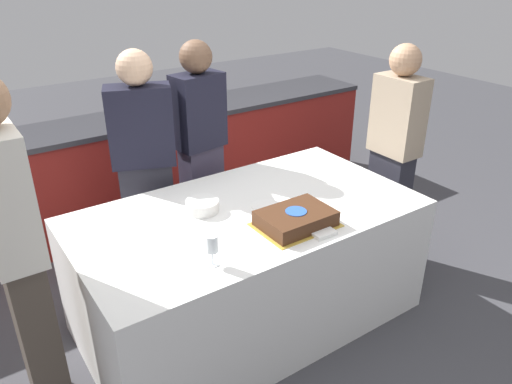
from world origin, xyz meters
TOP-DOWN VIEW (x-y plane):
  - ground_plane at (0.00, 0.00)m, footprint 14.00×14.00m
  - back_counter at (0.00, 1.63)m, footprint 4.40×0.58m
  - dining_table at (0.00, 0.00)m, footprint 2.01×1.11m
  - cake at (0.12, -0.30)m, footprint 0.43×0.32m
  - plate_stack at (-0.22, 0.14)m, footprint 0.19×0.19m
  - wine_glass at (-0.45, -0.37)m, footprint 0.06×0.06m
  - side_plate_near_cake at (0.12, -0.02)m, footprint 0.18×0.18m
  - utensil_pile at (0.18, -0.44)m, footprint 0.13×0.12m
  - person_cutting_cake at (0.12, 0.77)m, footprint 0.36×0.25m
  - person_seated_left at (-1.22, 0.00)m, footprint 0.23×0.38m
  - person_seated_right at (1.22, 0.00)m, footprint 0.21×0.34m
  - person_standing_back at (-0.30, 0.77)m, footprint 0.45×0.33m

SIDE VIEW (x-z plane):
  - ground_plane at x=0.00m, z-range 0.00..0.00m
  - dining_table at x=0.00m, z-range 0.00..0.78m
  - back_counter at x=0.00m, z-range 0.00..0.92m
  - side_plate_near_cake at x=0.12m, z-range 0.78..0.78m
  - utensil_pile at x=0.18m, z-range 0.78..0.80m
  - plate_stack at x=-0.22m, z-range 0.78..0.85m
  - cake at x=0.12m, z-range 0.78..0.87m
  - person_standing_back at x=-0.30m, z-range 0.03..1.65m
  - person_seated_right at x=1.22m, z-range 0.04..1.65m
  - person_cutting_cake at x=0.12m, z-range 0.05..1.67m
  - wine_glass at x=-0.45m, z-range 0.81..0.97m
  - person_seated_left at x=-1.22m, z-range 0.05..1.79m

